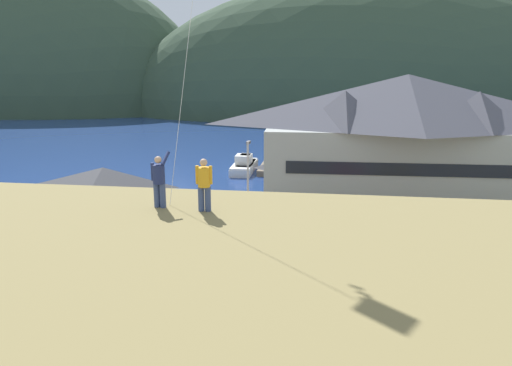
{
  "coord_description": "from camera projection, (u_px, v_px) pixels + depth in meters",
  "views": [
    {
      "loc": [
        5.94,
        -23.06,
        11.74
      ],
      "look_at": [
        1.45,
        9.0,
        4.02
      ],
      "focal_mm": 32.6,
      "sensor_mm": 36.0,
      "label": 1
    }
  ],
  "objects": [
    {
      "name": "ground_plane",
      "position": [
        208.0,
        290.0,
        25.74
      ],
      "size": [
        600.0,
        600.0,
        0.0
      ],
      "primitive_type": "plane",
      "color": "#66604C"
    },
    {
      "name": "parking_lot_pad",
      "position": [
        226.0,
        255.0,
        30.55
      ],
      "size": [
        40.0,
        20.0,
        0.1
      ],
      "primitive_type": "cube",
      "color": "slate",
      "rests_on": "ground"
    },
    {
      "name": "bay_water",
      "position": [
        287.0,
        139.0,
        83.54
      ],
      "size": [
        360.0,
        84.0,
        0.03
      ],
      "primitive_type": "cube",
      "color": "navy",
      "rests_on": "ground"
    },
    {
      "name": "far_hill_west_ridge",
      "position": [
        36.0,
        109.0,
        152.29
      ],
      "size": [
        117.76,
        70.36,
        89.89
      ],
      "primitive_type": "ellipsoid",
      "color": "#334733",
      "rests_on": "ground"
    },
    {
      "name": "far_hill_east_peak",
      "position": [
        363.0,
        115.0,
        131.66
      ],
      "size": [
        139.52,
        60.74,
        73.72
      ],
      "primitive_type": "ellipsoid",
      "color": "#334733",
      "rests_on": "ground"
    },
    {
      "name": "far_hill_center_saddle",
      "position": [
        495.0,
        114.0,
        133.37
      ],
      "size": [
        131.95,
        58.01,
        65.92
      ],
      "primitive_type": "ellipsoid",
      "color": "#2D3D33",
      "rests_on": "ground"
    },
    {
      "name": "harbor_lodge",
      "position": [
        405.0,
        133.0,
        43.83
      ],
      "size": [
        27.64,
        12.62,
        11.59
      ],
      "color": "#999E99",
      "rests_on": "ground"
    },
    {
      "name": "storage_shed_near_lot",
      "position": [
        105.0,
        201.0,
        33.86
      ],
      "size": [
        8.2,
        5.03,
        5.11
      ],
      "color": "#756B5B",
      "rests_on": "ground"
    },
    {
      "name": "storage_shed_waterside",
      "position": [
        296.0,
        174.0,
        45.12
      ],
      "size": [
        6.15,
        4.58,
        4.05
      ],
      "color": "beige",
      "rests_on": "ground"
    },
    {
      "name": "wharf_dock",
      "position": [
        275.0,
        165.0,
        58.45
      ],
      "size": [
        3.2,
        10.78,
        0.7
      ],
      "color": "#70604C",
      "rests_on": "ground"
    },
    {
      "name": "moored_boat_wharfside",
      "position": [
        247.0,
        165.0,
        56.52
      ],
      "size": [
        2.03,
        5.8,
        2.16
      ],
      "color": "#A8A399",
      "rests_on": "ground"
    },
    {
      "name": "moored_boat_outer_mooring",
      "position": [
        303.0,
        165.0,
        56.88
      ],
      "size": [
        2.34,
        7.19,
        2.16
      ],
      "color": "silver",
      "rests_on": "ground"
    },
    {
      "name": "moored_boat_inner_slip",
      "position": [
        244.0,
        166.0,
        56.23
      ],
      "size": [
        2.54,
        7.55,
        2.16
      ],
      "color": "silver",
      "rests_on": "ground"
    },
    {
      "name": "parked_car_back_row_left",
      "position": [
        293.0,
        236.0,
        31.17
      ],
      "size": [
        4.28,
        2.22,
        1.82
      ],
      "color": "#B28923",
      "rests_on": "parking_lot_pad"
    },
    {
      "name": "parked_car_mid_row_near",
      "position": [
        95.0,
        270.0,
        25.77
      ],
      "size": [
        4.22,
        2.09,
        1.82
      ],
      "color": "red",
      "rests_on": "parking_lot_pad"
    },
    {
      "name": "parked_car_front_row_silver",
      "position": [
        323.0,
        275.0,
        25.17
      ],
      "size": [
        4.31,
        2.27,
        1.82
      ],
      "color": "slate",
      "rests_on": "parking_lot_pad"
    },
    {
      "name": "parked_car_front_row_end",
      "position": [
        411.0,
        288.0,
        23.63
      ],
      "size": [
        4.28,
        2.22,
        1.82
      ],
      "color": "silver",
      "rests_on": "parking_lot_pad"
    },
    {
      "name": "parked_car_back_row_right",
      "position": [
        371.0,
        244.0,
        29.6
      ],
      "size": [
        4.34,
        2.35,
        1.82
      ],
      "color": "red",
      "rests_on": "parking_lot_pad"
    },
    {
      "name": "parked_car_mid_row_center",
      "position": [
        191.0,
        264.0,
        26.55
      ],
      "size": [
        4.34,
        2.35,
        1.82
      ],
      "color": "silver",
      "rests_on": "parking_lot_pad"
    },
    {
      "name": "parked_car_lone_by_shed",
      "position": [
        450.0,
        241.0,
        30.2
      ],
      "size": [
        4.2,
        2.06,
        1.82
      ],
      "color": "#B28923",
      "rests_on": "parking_lot_pad"
    },
    {
      "name": "parked_car_corner_spot",
      "position": [
        214.0,
        228.0,
        32.81
      ],
      "size": [
        4.22,
        2.1,
        1.82
      ],
      "color": "#9EA3A8",
      "rests_on": "parking_lot_pad"
    },
    {
      "name": "parked_car_front_row_red",
      "position": [
        0.0,
        253.0,
        28.22
      ],
      "size": [
        4.35,
        2.35,
        1.82
      ],
      "color": "#9EA3A8",
      "rests_on": "parking_lot_pad"
    },
    {
      "name": "parking_light_pole",
      "position": [
        248.0,
        179.0,
        34.91
      ],
      "size": [
        0.24,
        0.78,
        6.67
      ],
      "color": "#ADADB2",
      "rests_on": "parking_lot_pad"
    },
    {
      "name": "person_kite_flyer",
      "position": [
        159.0,
        180.0,
        15.46
      ],
      "size": [
        0.56,
        0.64,
        1.86
      ],
      "color": "#384770",
      "rests_on": "grassy_hill_foreground"
    },
    {
      "name": "person_companion",
      "position": [
        204.0,
        183.0,
        15.02
      ],
      "size": [
        0.55,
        0.4,
        1.74
      ],
      "color": "#384770",
      "rests_on": "grassy_hill_foreground"
    }
  ]
}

